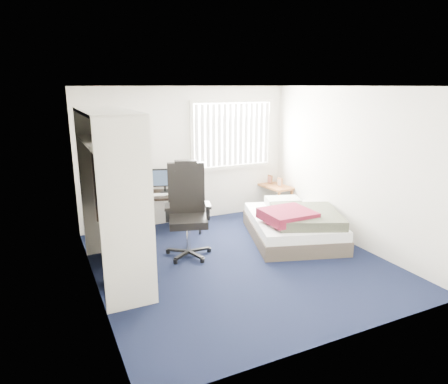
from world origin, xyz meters
TOP-DOWN VIEW (x-y plane):
  - ground at (0.00, 0.00)m, footprint 4.20×4.20m
  - room_shell at (0.00, 0.00)m, footprint 4.20×4.20m
  - window_assembly at (0.90, 2.04)m, footprint 1.72×0.09m
  - closet at (-1.67, 0.27)m, footprint 0.64×1.84m
  - desk at (-0.60, 1.75)m, footprint 1.51×1.05m
  - office_chair at (-0.57, 0.61)m, footprint 0.83×0.83m
  - footstool at (-0.27, 1.85)m, footprint 0.37×0.31m
  - nightstand at (1.75, 1.85)m, footprint 0.51×0.86m
  - bed at (1.25, 0.40)m, footprint 1.84×2.14m
  - pine_box at (-1.65, 0.07)m, footprint 0.46×0.40m

SIDE VIEW (x-z plane):
  - ground at x=0.00m, z-range 0.00..0.00m
  - pine_box at x=-1.65m, z-range 0.00..0.29m
  - footstool at x=-0.27m, z-range 0.07..0.35m
  - bed at x=1.25m, z-range -0.04..0.57m
  - nightstand at x=1.75m, z-range 0.12..0.86m
  - office_chair at x=-0.57m, z-range -0.17..1.26m
  - desk at x=-0.60m, z-range 0.15..1.29m
  - closet at x=-1.67m, z-range 0.24..2.46m
  - room_shell at x=0.00m, z-range -0.59..3.61m
  - window_assembly at x=0.90m, z-range 0.94..2.26m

